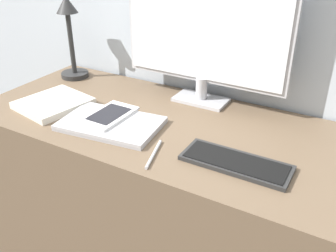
{
  "coord_description": "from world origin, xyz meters",
  "views": [
    {
      "loc": [
        0.55,
        -0.69,
        1.29
      ],
      "look_at": [
        0.07,
        0.14,
        0.77
      ],
      "focal_mm": 40.0,
      "sensor_mm": 36.0,
      "label": 1
    }
  ],
  "objects_px": {
    "laptop": "(111,124)",
    "monitor": "(204,27)",
    "notebook": "(53,103)",
    "pen": "(154,154)",
    "keyboard": "(236,162)",
    "desk_lamp": "(70,32)",
    "ereader": "(109,115)"
  },
  "relations": [
    {
      "from": "laptop",
      "to": "monitor",
      "type": "bearing_deg",
      "value": 62.6
    },
    {
      "from": "notebook",
      "to": "pen",
      "type": "xyz_separation_m",
      "value": [
        0.48,
        -0.1,
        -0.01
      ]
    },
    {
      "from": "laptop",
      "to": "notebook",
      "type": "distance_m",
      "value": 0.27
    },
    {
      "from": "monitor",
      "to": "notebook",
      "type": "bearing_deg",
      "value": -145.24
    },
    {
      "from": "monitor",
      "to": "pen",
      "type": "bearing_deg",
      "value": -83.93
    },
    {
      "from": "keyboard",
      "to": "desk_lamp",
      "type": "relative_size",
      "value": 0.89
    },
    {
      "from": "keyboard",
      "to": "desk_lamp",
      "type": "distance_m",
      "value": 0.91
    },
    {
      "from": "notebook",
      "to": "ereader",
      "type": "bearing_deg",
      "value": 1.18
    },
    {
      "from": "monitor",
      "to": "pen",
      "type": "distance_m",
      "value": 0.49
    },
    {
      "from": "monitor",
      "to": "notebook",
      "type": "distance_m",
      "value": 0.6
    },
    {
      "from": "keyboard",
      "to": "laptop",
      "type": "xyz_separation_m",
      "value": [
        -0.43,
        0.01,
        0.0
      ]
    },
    {
      "from": "laptop",
      "to": "ereader",
      "type": "distance_m",
      "value": 0.04
    },
    {
      "from": "keyboard",
      "to": "ereader",
      "type": "relative_size",
      "value": 1.55
    },
    {
      "from": "keyboard",
      "to": "laptop",
      "type": "height_order",
      "value": "laptop"
    },
    {
      "from": "ereader",
      "to": "pen",
      "type": "distance_m",
      "value": 0.26
    },
    {
      "from": "ereader",
      "to": "notebook",
      "type": "bearing_deg",
      "value": -178.82
    },
    {
      "from": "monitor",
      "to": "ereader",
      "type": "relative_size",
      "value": 3.15
    },
    {
      "from": "keyboard",
      "to": "pen",
      "type": "bearing_deg",
      "value": -161.97
    },
    {
      "from": "monitor",
      "to": "pen",
      "type": "relative_size",
      "value": 4.22
    },
    {
      "from": "laptop",
      "to": "pen",
      "type": "bearing_deg",
      "value": -20.77
    },
    {
      "from": "ereader",
      "to": "notebook",
      "type": "height_order",
      "value": "ereader"
    },
    {
      "from": "pen",
      "to": "monitor",
      "type": "bearing_deg",
      "value": 96.07
    },
    {
      "from": "monitor",
      "to": "laptop",
      "type": "distance_m",
      "value": 0.45
    },
    {
      "from": "keyboard",
      "to": "notebook",
      "type": "bearing_deg",
      "value": 177.67
    },
    {
      "from": "pen",
      "to": "keyboard",
      "type": "bearing_deg",
      "value": 18.03
    },
    {
      "from": "desk_lamp",
      "to": "notebook",
      "type": "distance_m",
      "value": 0.35
    },
    {
      "from": "laptop",
      "to": "ereader",
      "type": "height_order",
      "value": "ereader"
    },
    {
      "from": "keyboard",
      "to": "desk_lamp",
      "type": "xyz_separation_m",
      "value": [
        -0.84,
        0.29,
        0.19
      ]
    },
    {
      "from": "keyboard",
      "to": "pen",
      "type": "height_order",
      "value": "keyboard"
    },
    {
      "from": "keyboard",
      "to": "notebook",
      "type": "height_order",
      "value": "notebook"
    },
    {
      "from": "desk_lamp",
      "to": "pen",
      "type": "distance_m",
      "value": 0.75
    },
    {
      "from": "laptop",
      "to": "desk_lamp",
      "type": "xyz_separation_m",
      "value": [
        -0.41,
        0.29,
        0.18
      ]
    }
  ]
}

